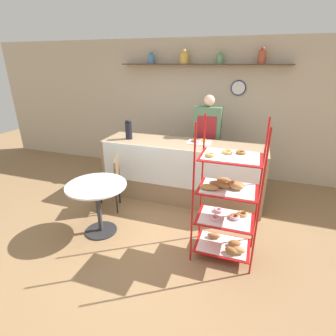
# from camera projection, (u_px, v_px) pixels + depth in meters

# --- Properties ---
(ground_plane) EXTENTS (14.00, 14.00, 0.00)m
(ground_plane) POSITION_uv_depth(u_px,v_px,m) (159.00, 235.00, 3.69)
(ground_plane) COLOR olive
(back_wall) EXTENTS (10.00, 0.30, 2.70)m
(back_wall) POSITION_uv_depth(u_px,v_px,m) (201.00, 109.00, 5.39)
(back_wall) COLOR beige
(back_wall) RESTS_ON ground_plane
(display_counter) EXTENTS (2.72, 0.73, 1.02)m
(display_counter) POSITION_uv_depth(u_px,v_px,m) (182.00, 171.00, 4.54)
(display_counter) COLOR #937A5B
(display_counter) RESTS_ON ground_plane
(pastry_rack) EXTENTS (0.72, 0.51, 1.72)m
(pastry_rack) POSITION_uv_depth(u_px,v_px,m) (227.00, 204.00, 3.07)
(pastry_rack) COLOR #B71414
(pastry_rack) RESTS_ON ground_plane
(person_worker) EXTENTS (0.48, 0.23, 1.74)m
(person_worker) POSITION_uv_depth(u_px,v_px,m) (207.00, 139.00, 4.81)
(person_worker) COLOR #282833
(person_worker) RESTS_ON ground_plane
(cafe_table) EXTENTS (0.81, 0.81, 0.74)m
(cafe_table) POSITION_uv_depth(u_px,v_px,m) (97.00, 196.00, 3.56)
(cafe_table) COLOR #262628
(cafe_table) RESTS_ON ground_plane
(cafe_chair) EXTENTS (0.49, 0.49, 0.87)m
(cafe_chair) POSITION_uv_depth(u_px,v_px,m) (112.00, 178.00, 4.19)
(cafe_chair) COLOR black
(cafe_chair) RESTS_ON ground_plane
(coffee_carafe) EXTENTS (0.12, 0.12, 0.33)m
(coffee_carafe) POSITION_uv_depth(u_px,v_px,m) (129.00, 130.00, 4.51)
(coffee_carafe) COLOR black
(coffee_carafe) RESTS_ON display_counter
(donut_tray_counter) EXTENTS (0.39, 0.28, 0.05)m
(donut_tray_counter) POSITION_uv_depth(u_px,v_px,m) (199.00, 142.00, 4.35)
(donut_tray_counter) COLOR silver
(donut_tray_counter) RESTS_ON display_counter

